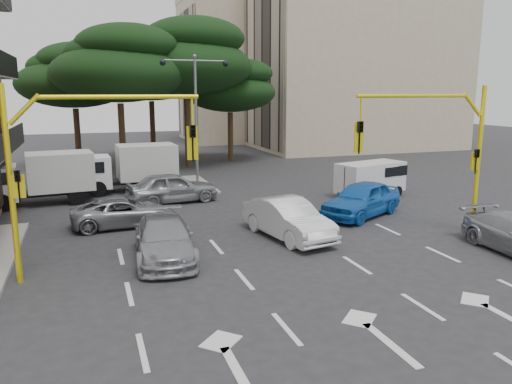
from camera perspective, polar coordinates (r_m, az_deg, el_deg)
ground at (r=16.49m, az=5.34°, el=-9.08°), size 120.00×120.00×0.00m
median_strip at (r=31.26m, az=-6.69°, el=0.88°), size 1.40×6.00×0.15m
apartment_beige_near at (r=53.19m, az=11.33°, el=15.10°), size 20.20×12.15×18.70m
apartment_beige_far at (r=61.26m, az=-0.39°, el=13.87°), size 16.20×12.15×16.70m
pine_left_near at (r=36.15m, az=-15.36°, el=13.97°), size 9.15×9.15×10.23m
pine_center at (r=38.83m, az=-7.97°, el=15.08°), size 9.98×9.98×11.16m
pine_left_far at (r=40.04m, az=-20.07°, el=12.41°), size 8.32×8.32×9.30m
pine_right at (r=41.63m, az=-2.90°, el=12.06°), size 7.49×7.49×8.37m
pine_back at (r=43.40m, az=-11.91°, el=13.64°), size 9.15×9.15×10.23m
signal_mast_right at (r=20.87m, az=20.62°, el=5.53°), size 5.79×0.37×6.00m
signal_mast_left at (r=16.17m, az=-20.18°, el=4.05°), size 5.79×0.37×6.00m
street_lamp_center at (r=30.74m, az=-6.92°, el=10.73°), size 4.16×0.36×7.77m
car_white_hatch at (r=19.94m, az=3.66°, el=-3.07°), size 2.52×4.96×1.56m
car_blue_compact at (r=23.83m, az=11.96°, el=-0.80°), size 5.14×4.04×1.64m
car_silver_wagon at (r=17.81m, az=-10.42°, el=-5.27°), size 2.38×5.02×1.41m
car_silver_cross_a at (r=22.40m, az=-14.90°, el=-2.26°), size 4.55×2.35×1.23m
car_silver_cross_b at (r=26.57m, az=-9.57°, el=0.52°), size 4.97×2.58×1.62m
van_white at (r=28.36m, az=12.93°, el=1.43°), size 4.23×2.71×1.96m
box_truck_a at (r=28.03m, az=-23.40°, el=1.38°), size 5.61×2.84×2.66m
box_truck_b at (r=29.98m, az=-14.23°, el=2.64°), size 5.62×2.56×2.72m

